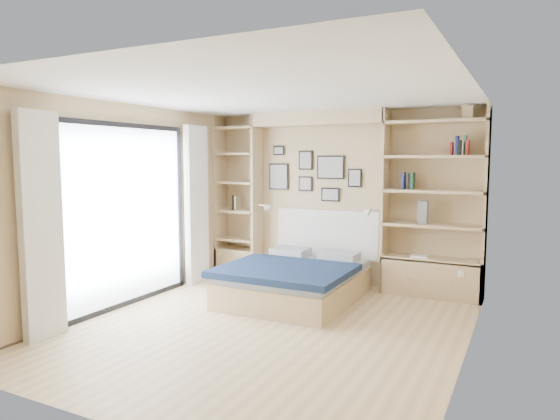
% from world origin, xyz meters
% --- Properties ---
extents(ground, '(4.50, 4.50, 0.00)m').
position_xyz_m(ground, '(0.00, 0.00, 0.00)').
color(ground, beige).
rests_on(ground, ground).
extents(room_shell, '(4.50, 4.50, 4.50)m').
position_xyz_m(room_shell, '(-0.39, 1.52, 1.08)').
color(room_shell, tan).
rests_on(room_shell, ground).
extents(bed, '(1.58, 2.08, 1.07)m').
position_xyz_m(bed, '(-0.20, 1.14, 0.26)').
color(bed, tan).
rests_on(bed, ground).
extents(photo_gallery, '(1.48, 0.02, 0.82)m').
position_xyz_m(photo_gallery, '(-0.45, 2.22, 1.60)').
color(photo_gallery, black).
rests_on(photo_gallery, ground).
extents(reading_lamps, '(1.92, 0.12, 0.15)m').
position_xyz_m(reading_lamps, '(-0.30, 2.00, 1.10)').
color(reading_lamps, silver).
rests_on(reading_lamps, ground).
extents(shelf_decor, '(3.54, 0.23, 2.03)m').
position_xyz_m(shelf_decor, '(1.06, 2.07, 1.70)').
color(shelf_decor, navy).
rests_on(shelf_decor, ground).
extents(deck, '(3.20, 4.00, 0.05)m').
position_xyz_m(deck, '(-3.60, 0.00, 0.00)').
color(deck, brown).
rests_on(deck, ground).
extents(deck_chair, '(0.61, 0.91, 0.86)m').
position_xyz_m(deck_chair, '(-3.42, 0.81, 0.41)').
color(deck_chair, tan).
rests_on(deck_chair, ground).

